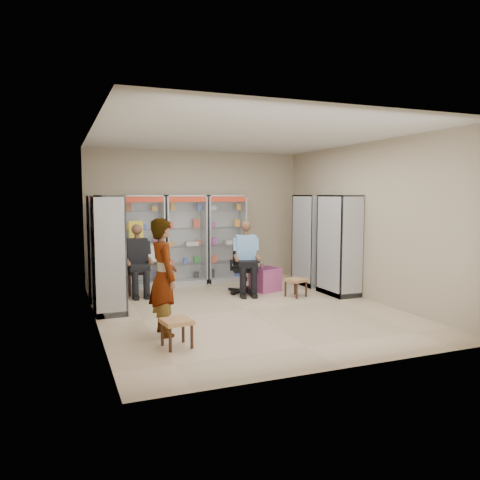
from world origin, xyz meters
name	(u,v)px	position (x,y,z in m)	size (l,w,h in m)	color
floor	(245,310)	(0.00, 0.00, 0.00)	(6.00, 6.00, 0.00)	tan
room_shell	(246,197)	(0.00, 0.00, 1.97)	(5.02, 6.02, 3.01)	tan
cabinet_back_left	(143,241)	(-1.30, 2.73, 1.00)	(0.90, 0.50, 2.00)	#9DA0A4
cabinet_back_mid	(185,240)	(-0.35, 2.73, 1.00)	(0.90, 0.50, 2.00)	#BBBDC3
cabinet_back_right	(225,238)	(0.60, 2.73, 1.00)	(0.90, 0.50, 2.00)	#B6B7BE
cabinet_right_far	(311,240)	(2.23, 1.60, 1.00)	(0.50, 0.90, 2.00)	silver
cabinet_right_near	(339,245)	(2.23, 0.50, 1.00)	(0.50, 0.90, 2.00)	#AFB2B6
cabinet_left_far	(102,247)	(-2.23, 1.80, 1.00)	(0.50, 0.90, 2.00)	#BBBCC3
cabinet_left_near	(108,254)	(-2.23, 0.70, 1.00)	(0.50, 0.90, 2.00)	silver
wooden_chair	(137,271)	(-1.55, 2.00, 0.47)	(0.42, 0.42, 0.94)	black
seated_customer	(137,262)	(-1.55, 1.95, 0.67)	(0.44, 0.60, 1.34)	black
office_chair	(245,267)	(0.52, 1.32, 0.54)	(0.59, 0.59, 1.09)	black
seated_shopkeeper	(246,260)	(0.52, 1.27, 0.69)	(0.46, 0.63, 1.39)	#79BEF0
pink_trunk	(265,279)	(0.99, 1.35, 0.24)	(0.50, 0.49, 0.49)	#C74F99
tea_glass	(262,265)	(0.94, 1.39, 0.53)	(0.07, 0.07, 0.09)	#631508
woven_stool_a	(296,288)	(1.32, 0.61, 0.18)	(0.36, 0.36, 0.36)	olive
woven_stool_b	(177,333)	(-1.60, -1.53, 0.19)	(0.37, 0.37, 0.37)	#B1774A
standing_man	(164,277)	(-1.64, -0.91, 0.84)	(0.61, 0.40, 1.68)	#9D9C9F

